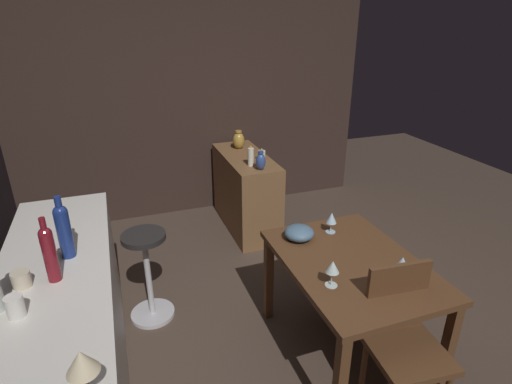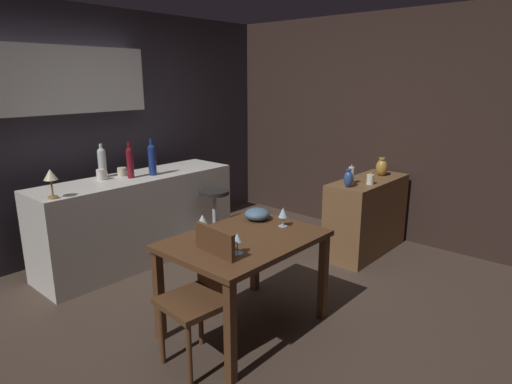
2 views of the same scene
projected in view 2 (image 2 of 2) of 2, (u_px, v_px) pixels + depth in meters
ground_plane at (227, 307)px, 3.65m from camera, size 9.00×9.00×0.00m
wall_kitchen_back at (82, 123)px, 4.57m from camera, size 5.20×0.33×2.60m
wall_side_right at (354, 125)px, 5.36m from camera, size 0.10×4.40×2.60m
dining_table at (245, 250)px, 3.19m from camera, size 1.14×0.82×0.74m
kitchen_counter at (139, 218)px, 4.52m from camera, size 2.10×0.60×0.90m
sideboard_cabinet at (366, 216)px, 4.72m from camera, size 1.10×0.44×0.82m
chair_near_window at (202, 292)px, 2.84m from camera, size 0.44×0.44×0.92m
bar_stool at (215, 221)px, 4.63m from camera, size 0.34×0.34×0.73m
wine_glass_left at (202, 220)px, 3.16m from camera, size 0.08×0.08×0.16m
wine_glass_right at (283, 213)px, 3.37m from camera, size 0.08×0.08×0.15m
wine_glass_center at (237, 239)px, 2.85m from camera, size 0.08×0.08×0.14m
fruit_bowl at (257, 214)px, 3.54m from camera, size 0.21×0.21×0.10m
wine_bottle_cobalt at (152, 158)px, 4.42m from camera, size 0.08×0.08×0.37m
wine_bottle_ruby at (130, 161)px, 4.29m from camera, size 0.07×0.07×0.36m
wine_bottle_clear at (102, 161)px, 4.32m from camera, size 0.08×0.08×0.34m
cup_white at (101, 175)px, 4.23m from camera, size 0.11×0.08×0.11m
cup_cream at (122, 172)px, 4.42m from camera, size 0.13×0.09×0.08m
counter_lamp at (51, 177)px, 3.55m from camera, size 0.11×0.11×0.25m
pillar_candle_tall at (351, 175)px, 4.41m from camera, size 0.06×0.06×0.20m
pillar_candle_short at (370, 179)px, 4.40m from camera, size 0.07×0.07×0.13m
vase_ceramic_blue at (348, 179)px, 4.27m from camera, size 0.09×0.09×0.18m
vase_brass at (382, 167)px, 4.78m from camera, size 0.13×0.13×0.20m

